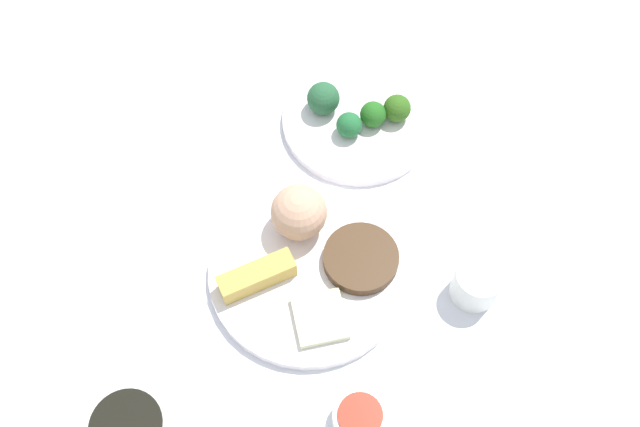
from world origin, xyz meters
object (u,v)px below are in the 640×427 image
sauce_ramekin_sweet_and_sour (360,418)px  main_plate (310,273)px  teacup (476,283)px  broccoli_plate (358,120)px

sauce_ramekin_sweet_and_sour → main_plate: bearing=178.3°
sauce_ramekin_sweet_and_sour → teacup: bearing=117.9°
sauce_ramekin_sweet_and_sour → teacup: size_ratio=1.06×
teacup → broccoli_plate: bearing=-171.9°
broccoli_plate → sauce_ramekin_sweet_and_sour: sauce_ramekin_sweet_and_sour is taller
main_plate → broccoli_plate: bearing=144.8°
teacup → sauce_ramekin_sweet_and_sour: bearing=-62.1°
main_plate → teacup: bearing=64.4°
broccoli_plate → sauce_ramekin_sweet_and_sour: bearing=-20.8°
sauce_ramekin_sweet_and_sour → teacup: teacup is taller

